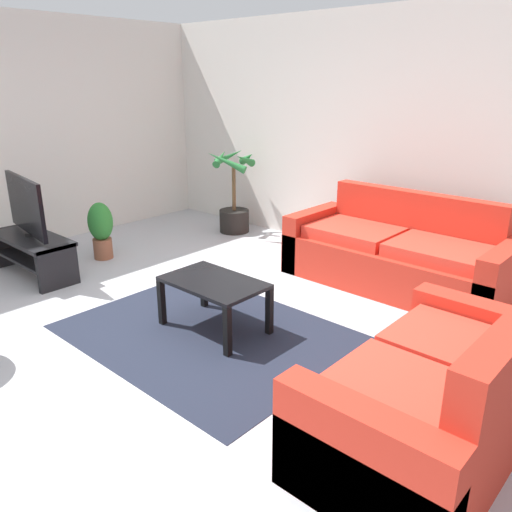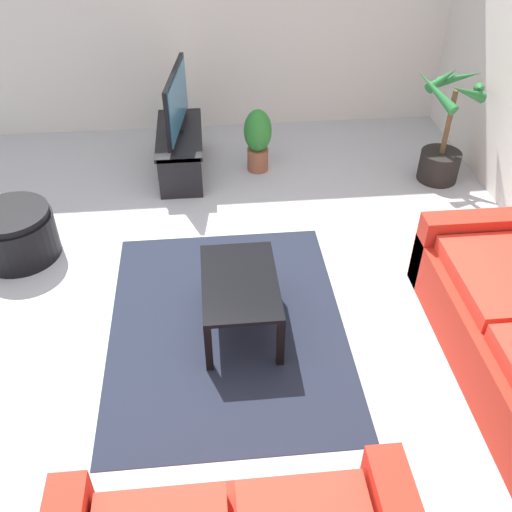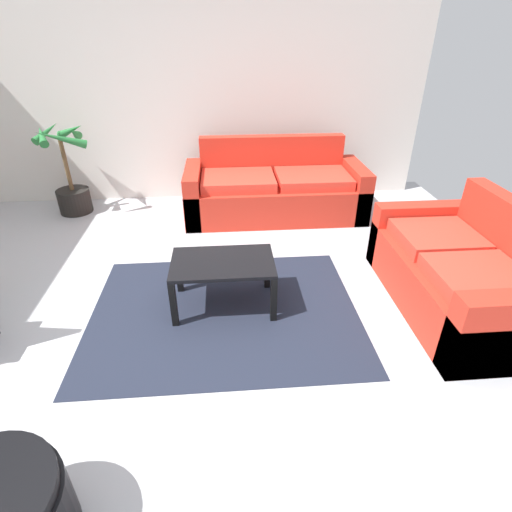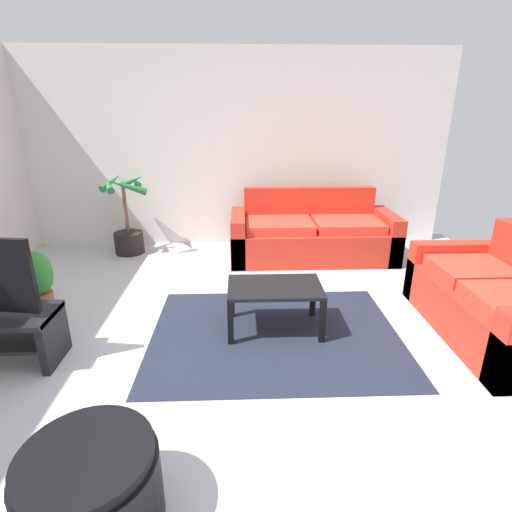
{
  "view_description": "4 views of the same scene",
  "coord_description": "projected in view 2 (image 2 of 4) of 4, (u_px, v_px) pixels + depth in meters",
  "views": [
    {
      "loc": [
        3.15,
        -2.19,
        1.98
      ],
      "look_at": [
        0.46,
        0.79,
        0.57
      ],
      "focal_mm": 35.79,
      "sensor_mm": 36.0,
      "label": 1
    },
    {
      "loc": [
        3.29,
        0.24,
        3.01
      ],
      "look_at": [
        0.29,
        0.53,
        0.6
      ],
      "focal_mm": 40.03,
      "sensor_mm": 36.0,
      "label": 2
    },
    {
      "loc": [
        0.38,
        -2.35,
        2.07
      ],
      "look_at": [
        0.6,
        0.36,
        0.49
      ],
      "focal_mm": 27.86,
      "sensor_mm": 36.0,
      "label": 3
    },
    {
      "loc": [
        0.05,
        -2.76,
        1.88
      ],
      "look_at": [
        0.17,
        0.5,
        0.68
      ],
      "focal_mm": 27.63,
      "sensor_mm": 36.0,
      "label": 4
    }
  ],
  "objects": [
    {
      "name": "wall_left",
      "position": [
        175.0,
        5.0,
        5.91
      ],
      "size": [
        0.06,
        6.0,
        2.7
      ],
      "primitive_type": "cube",
      "color": "silver",
      "rests_on": "ground"
    },
    {
      "name": "tv_stand",
      "position": [
        180.0,
        145.0,
        5.76
      ],
      "size": [
        1.1,
        0.45,
        0.43
      ],
      "color": "black",
      "rests_on": "ground"
    },
    {
      "name": "coffee_table",
      "position": [
        240.0,
        287.0,
        3.96
      ],
      "size": [
        0.83,
        0.53,
        0.43
      ],
      "color": "black",
      "rests_on": "ground"
    },
    {
      "name": "area_rug",
      "position": [
        227.0,
        325.0,
        4.18
      ],
      "size": [
        2.2,
        1.7,
        0.01
      ],
      "primitive_type": "cube",
      "color": "#1E2333",
      "rests_on": "ground"
    },
    {
      "name": "potted_palm",
      "position": [
        444.0,
        143.0,
        5.55
      ],
      "size": [
        0.68,
        0.7,
        1.13
      ],
      "color": "black",
      "rests_on": "ground"
    },
    {
      "name": "potted_plant_small",
      "position": [
        258.0,
        138.0,
        5.73
      ],
      "size": [
        0.28,
        0.28,
        0.66
      ],
      "color": "brown",
      "rests_on": "ground"
    },
    {
      "name": "ground_plane",
      "position": [
        184.0,
        297.0,
        4.42
      ],
      "size": [
        6.6,
        6.6,
        0.0
      ],
      "primitive_type": "plane",
      "color": "#B2B2B7"
    },
    {
      "name": "ottoman",
      "position": [
        16.0,
        234.0,
        4.7
      ],
      "size": [
        0.65,
        0.65,
        0.44
      ],
      "color": "black",
      "rests_on": "ground"
    },
    {
      "name": "tv",
      "position": [
        176.0,
        101.0,
        5.47
      ],
      "size": [
        1.02,
        0.19,
        0.62
      ],
      "color": "black",
      "rests_on": "tv_stand"
    }
  ]
}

